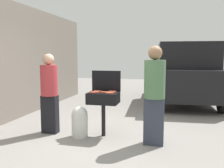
% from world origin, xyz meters
% --- Properties ---
extents(ground_plane, '(24.00, 24.00, 0.00)m').
position_xyz_m(ground_plane, '(0.00, 0.00, 0.00)').
color(ground_plane, gray).
extents(house_wall_side, '(0.24, 8.00, 2.95)m').
position_xyz_m(house_wall_side, '(-2.68, 1.00, 1.48)').
color(house_wall_side, slate).
rests_on(house_wall_side, ground).
extents(bbq_grill, '(0.60, 0.44, 0.89)m').
position_xyz_m(bbq_grill, '(-0.05, 0.08, 0.75)').
color(bbq_grill, black).
rests_on(bbq_grill, ground).
extents(grill_lid_open, '(0.60, 0.05, 0.42)m').
position_xyz_m(grill_lid_open, '(-0.05, 0.30, 1.10)').
color(grill_lid_open, black).
rests_on(grill_lid_open, bbq_grill).
extents(hot_dog_0, '(0.13, 0.04, 0.03)m').
position_xyz_m(hot_dog_0, '(-0.25, -0.08, 0.90)').
color(hot_dog_0, '#AD4228').
rests_on(hot_dog_0, bbq_grill).
extents(hot_dog_1, '(0.13, 0.04, 0.03)m').
position_xyz_m(hot_dog_1, '(-0.02, -0.01, 0.90)').
color(hot_dog_1, '#AD4228').
rests_on(hot_dog_1, bbq_grill).
extents(hot_dog_2, '(0.13, 0.03, 0.03)m').
position_xyz_m(hot_dog_2, '(-0.16, 0.14, 0.90)').
color(hot_dog_2, '#B74C33').
rests_on(hot_dog_2, bbq_grill).
extents(hot_dog_3, '(0.13, 0.04, 0.03)m').
position_xyz_m(hot_dog_3, '(-0.14, 0.09, 0.90)').
color(hot_dog_3, '#AD4228').
rests_on(hot_dog_3, bbq_grill).
extents(hot_dog_4, '(0.13, 0.03, 0.03)m').
position_xyz_m(hot_dog_4, '(-0.17, -0.04, 0.90)').
color(hot_dog_4, '#B74C33').
rests_on(hot_dog_4, bbq_grill).
extents(hot_dog_5, '(0.13, 0.03, 0.03)m').
position_xyz_m(hot_dog_5, '(0.12, -0.07, 0.90)').
color(hot_dog_5, '#C6593D').
rests_on(hot_dog_5, bbq_grill).
extents(hot_dog_6, '(0.13, 0.03, 0.03)m').
position_xyz_m(hot_dog_6, '(-0.20, 0.04, 0.90)').
color(hot_dog_6, '#AD4228').
rests_on(hot_dog_6, bbq_grill).
extents(hot_dog_7, '(0.13, 0.04, 0.03)m').
position_xyz_m(hot_dog_7, '(0.01, 0.03, 0.90)').
color(hot_dog_7, '#C6593D').
rests_on(hot_dog_7, bbq_grill).
extents(hot_dog_8, '(0.13, 0.03, 0.03)m').
position_xyz_m(hot_dog_8, '(-0.21, -0.01, 0.90)').
color(hot_dog_8, '#B74C33').
rests_on(hot_dog_8, bbq_grill).
extents(hot_dog_9, '(0.13, 0.03, 0.03)m').
position_xyz_m(hot_dog_9, '(0.13, 0.16, 0.90)').
color(hot_dog_9, '#B74C33').
rests_on(hot_dog_9, bbq_grill).
extents(hot_dog_10, '(0.13, 0.04, 0.03)m').
position_xyz_m(hot_dog_10, '(-0.03, 0.08, 0.90)').
color(hot_dog_10, '#AD4228').
rests_on(hot_dog_10, bbq_grill).
extents(hot_dog_11, '(0.13, 0.04, 0.03)m').
position_xyz_m(hot_dog_11, '(0.09, 0.20, 0.90)').
color(hot_dog_11, '#B74C33').
rests_on(hot_dog_11, bbq_grill).
extents(hot_dog_12, '(0.13, 0.03, 0.03)m').
position_xyz_m(hot_dog_12, '(-0.21, 0.17, 0.90)').
color(hot_dog_12, '#C6593D').
rests_on(hot_dog_12, bbq_grill).
extents(hot_dog_13, '(0.13, 0.04, 0.03)m').
position_xyz_m(hot_dog_13, '(0.09, -0.04, 0.90)').
color(hot_dog_13, '#C6593D').
rests_on(hot_dog_13, bbq_grill).
extents(hot_dog_14, '(0.13, 0.04, 0.03)m').
position_xyz_m(hot_dog_14, '(0.13, 0.02, 0.90)').
color(hot_dog_14, '#B74C33').
rests_on(hot_dog_14, bbq_grill).
extents(hot_dog_15, '(0.13, 0.03, 0.03)m').
position_xyz_m(hot_dog_15, '(0.11, 0.07, 0.90)').
color(hot_dog_15, '#B74C33').
rests_on(hot_dog_15, bbq_grill).
extents(propane_tank, '(0.32, 0.32, 0.62)m').
position_xyz_m(propane_tank, '(-0.49, -0.10, 0.32)').
color(propane_tank, silver).
rests_on(propane_tank, ground).
extents(person_left, '(0.35, 0.35, 1.65)m').
position_xyz_m(person_left, '(-1.19, 0.00, 0.90)').
color(person_left, black).
rests_on(person_left, ground).
extents(person_right, '(0.38, 0.38, 1.79)m').
position_xyz_m(person_right, '(0.97, -0.17, 0.97)').
color(person_right, '#333847').
rests_on(person_right, ground).
extents(parked_minivan, '(2.29, 4.53, 2.02)m').
position_xyz_m(parked_minivan, '(1.68, 4.22, 1.03)').
color(parked_minivan, black).
rests_on(parked_minivan, ground).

